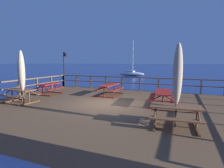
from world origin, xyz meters
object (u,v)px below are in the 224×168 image
picnic_table_back_right (49,87)px  patio_umbrella_short_back (22,71)px  sailboat_distant (131,74)px  picnic_table_back_left (176,112)px  picnic_table_mid_left (109,87)px  lamp_post_hooked (64,64)px  patio_umbrella_short_mid (178,74)px  picnic_table_mid_right (20,93)px  patio_umbrella_tall_mid_left (21,74)px  picnic_table_front_right (163,95)px

picnic_table_back_right → patio_umbrella_short_back: bearing=-70.1°
picnic_table_back_right → sailboat_distant: bearing=92.9°
picnic_table_back_right → picnic_table_back_left: bearing=-22.0°
picnic_table_mid_left → lamp_post_hooked: size_ratio=0.68×
patio_umbrella_short_mid → sailboat_distant: 33.01m
picnic_table_back_left → patio_umbrella_short_mid: bearing=-82.1°
picnic_table_mid_right → lamp_post_hooked: (-1.23, 5.84, 1.56)m
picnic_table_back_right → patio_umbrella_tall_mid_left: 2.83m
picnic_table_mid_right → picnic_table_mid_left: size_ratio=0.87×
picnic_table_back_right → sailboat_distant: (-1.41, 27.83, -0.78)m
picnic_table_mid_left → picnic_table_front_right: 4.09m
picnic_table_mid_right → patio_umbrella_short_back: (0.92, -0.62, 1.28)m
picnic_table_mid_left → picnic_table_front_right: size_ratio=0.96×
lamp_post_hooked → sailboat_distant: 24.76m
picnic_table_mid_right → patio_umbrella_short_mid: 8.52m
patio_umbrella_short_mid → picnic_table_mid_left: bearing=133.2°
patio_umbrella_short_mid → sailboat_distant: bearing=107.8°
patio_umbrella_short_mid → patio_umbrella_short_back: patio_umbrella_short_mid is taller
picnic_table_back_right → lamp_post_hooked: lamp_post_hooked is taller
picnic_table_back_right → patio_umbrella_short_back: 3.71m
picnic_table_mid_right → picnic_table_back_left: bearing=-5.6°
patio_umbrella_short_mid → picnic_table_front_right: bearing=102.9°
picnic_table_mid_left → picnic_table_back_right: size_ratio=1.31×
picnic_table_front_right → patio_umbrella_short_mid: 3.45m
picnic_table_mid_left → patio_umbrella_short_mid: (4.46, -4.75, 1.31)m
picnic_table_mid_left → sailboat_distant: sailboat_distant is taller
picnic_table_mid_left → lamp_post_hooked: lamp_post_hooked is taller
picnic_table_mid_left → patio_umbrella_short_back: (-3.00, -4.48, 1.27)m
picnic_table_back_left → patio_umbrella_tall_mid_left: patio_umbrella_tall_mid_left is taller
picnic_table_back_left → picnic_table_back_right: (-8.63, 3.48, -0.00)m
patio_umbrella_tall_mid_left → patio_umbrella_short_back: (0.86, -0.68, 0.20)m
picnic_table_front_right → picnic_table_back_right: size_ratio=1.36×
picnic_table_mid_right → patio_umbrella_tall_mid_left: 1.09m
picnic_table_back_left → picnic_table_front_right: size_ratio=0.81×
picnic_table_mid_right → patio_umbrella_short_mid: bearing=-6.0°
picnic_table_back_left → patio_umbrella_short_mid: size_ratio=0.62×
picnic_table_back_right → patio_umbrella_tall_mid_left: size_ratio=0.64×
picnic_table_mid_left → picnic_table_back_right: bearing=-163.9°
picnic_table_front_right → patio_umbrella_tall_mid_left: patio_umbrella_tall_mid_left is taller
picnic_table_back_left → sailboat_distant: size_ratio=0.24×
picnic_table_mid_left → sailboat_distant: bearing=101.9°
patio_umbrella_short_mid → picnic_table_mid_right: bearing=174.0°
picnic_table_mid_left → patio_umbrella_short_mid: size_ratio=0.73×
picnic_table_mid_right → patio_umbrella_short_mid: (8.37, -0.89, 1.32)m
picnic_table_back_left → picnic_table_mid_left: size_ratio=0.85×
picnic_table_front_right → patio_umbrella_short_back: patio_umbrella_short_back is taller
picnic_table_back_left → patio_umbrella_short_back: patio_umbrella_short_back is taller
picnic_table_back_left → picnic_table_mid_right: (-8.37, 0.83, 0.00)m
picnic_table_back_left → picnic_table_back_right: 9.31m
patio_umbrella_tall_mid_left → patio_umbrella_short_back: patio_umbrella_short_back is taller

